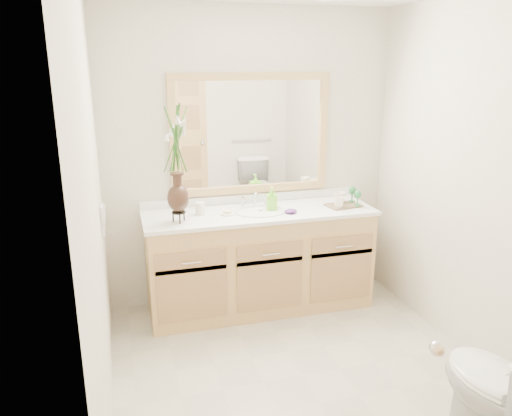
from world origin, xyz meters
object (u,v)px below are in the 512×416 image
object	(u,v)px
toilet	(502,396)
tray	(343,205)
soap_bottle	(272,199)
tumbler	(200,208)
flower_vase	(176,152)

from	to	relation	value
toilet	tray	size ratio (longest dim) A/B	2.75
soap_bottle	tray	size ratio (longest dim) A/B	0.60
tumbler	flower_vase	bearing A→B (deg)	-140.69
toilet	soap_bottle	world-z (taller)	soap_bottle
toilet	tumbler	world-z (taller)	tumbler
soap_bottle	tray	bearing A→B (deg)	3.95
toilet	flower_vase	distance (m)	2.48
soap_bottle	tumbler	bearing A→B (deg)	-171.02
tray	tumbler	bearing A→B (deg)	166.53
tray	flower_vase	bearing A→B (deg)	173.52
tray	toilet	bearing A→B (deg)	-98.76
soap_bottle	tray	xyz separation A→B (m)	(0.59, -0.07, -0.08)
tumbler	soap_bottle	xyz separation A→B (m)	(0.58, -0.02, 0.04)
flower_vase	soap_bottle	world-z (taller)	flower_vase
flower_vase	soap_bottle	bearing A→B (deg)	9.61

